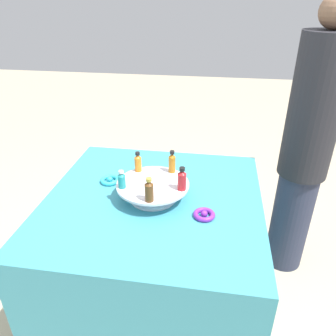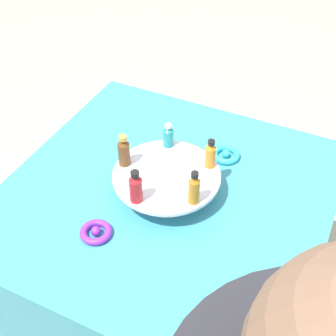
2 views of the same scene
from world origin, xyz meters
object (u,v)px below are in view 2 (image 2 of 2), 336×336
bottle_orange (210,155)px  display_stand (167,181)px  ribbon_bow_teal (226,155)px  ribbon_bow_purple (96,232)px  bottle_teal (168,136)px  bottle_red (136,187)px  bottle_brown (124,151)px  bottle_amber (194,189)px

bottle_orange → display_stand: bearing=41.4°
ribbon_bow_teal → ribbon_bow_purple: bearing=66.0°
ribbon_bow_teal → display_stand: bearing=66.0°
bottle_teal → ribbon_bow_teal: bottle_teal is taller
bottle_red → bottle_teal: size_ratio=1.30×
display_stand → bottle_brown: bottle_brown is taller
bottle_amber → ribbon_bow_teal: bearing=-87.9°
bottle_orange → bottle_teal: bottle_orange is taller
bottle_teal → ribbon_bow_purple: (0.05, 0.38, -0.11)m
ribbon_bow_purple → bottle_orange: bearing=-122.4°
display_stand → ribbon_bow_purple: bearing=66.0°
bottle_brown → ribbon_bow_teal: bottle_brown is taller
bottle_red → bottle_teal: bearing=-84.6°
display_stand → bottle_teal: (0.06, -0.13, 0.07)m
bottle_brown → ribbon_bow_purple: (-0.03, 0.24, -0.12)m
bottle_brown → bottle_orange: size_ratio=1.09×
bottle_brown → bottle_red: 0.17m
bottle_amber → ribbon_bow_teal: 0.35m
bottle_orange → ribbon_bow_purple: bearing=57.6°
ribbon_bow_purple → display_stand: bearing=-114.0°
bottle_red → ribbon_bow_teal: 0.43m
bottle_red → ribbon_bow_purple: 0.18m
display_stand → ribbon_bow_teal: bearing=-114.0°
bottle_brown → bottle_red: same height
display_stand → ribbon_bow_teal: 0.28m
bottle_red → bottle_amber: bearing=-156.6°
bottle_red → bottle_amber: (-0.15, -0.07, 0.00)m
bottle_orange → bottle_teal: size_ratio=1.19×
bottle_amber → bottle_brown: bearing=-12.6°
bottle_orange → ribbon_bow_teal: 0.20m
bottle_brown → bottle_amber: bottle_amber is taller
bottle_brown → bottle_teal: (-0.09, -0.15, -0.01)m
display_stand → bottle_orange: size_ratio=3.33×
bottle_red → bottle_orange: (-0.14, -0.24, -0.00)m
ribbon_bow_purple → ribbon_bow_teal: size_ratio=0.97×
bottle_teal → bottle_brown: bearing=59.4°
display_stand → bottle_amber: bottle_amber is taller
bottle_red → ribbon_bow_teal: bottle_red is taller
bottle_teal → display_stand: bearing=113.4°
bottle_red → display_stand: bearing=-102.6°
bottle_brown → ribbon_bow_teal: 0.39m
bottle_teal → ribbon_bow_teal: bearing=-144.8°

